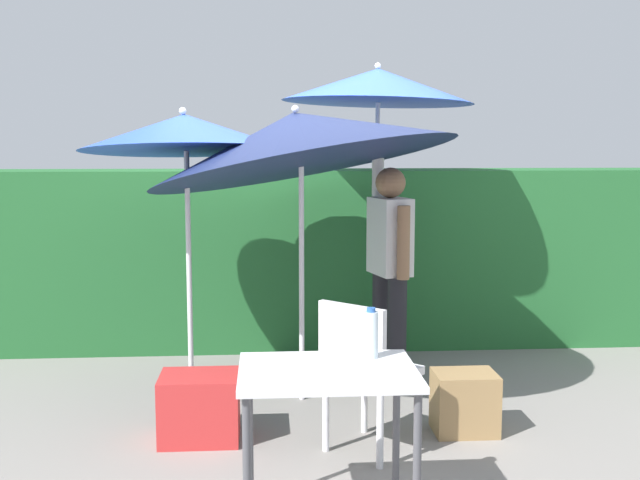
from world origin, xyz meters
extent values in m
plane|color=gray|center=(0.00, 0.00, 0.00)|extent=(24.00, 24.00, 0.00)
cube|color=#23602D|center=(0.00, 1.67, 0.77)|extent=(8.00, 0.70, 1.55)
cylinder|color=silver|center=(0.52, 1.15, 1.05)|extent=(0.04, 0.04, 2.10)
cone|color=blue|center=(0.52, 1.15, 2.23)|extent=(1.54, 1.54, 0.32)
sphere|color=silver|center=(0.52, 1.15, 2.38)|extent=(0.05, 0.05, 0.05)
cylinder|color=silver|center=(-0.91, 0.24, 0.86)|extent=(0.04, 0.04, 1.72)
cone|color=blue|center=(-0.92, 0.24, 1.85)|extent=(1.41, 1.42, 0.37)
sphere|color=silver|center=(-0.93, 0.24, 1.99)|extent=(0.05, 0.05, 0.05)
cylinder|color=silver|center=(-0.14, 0.15, 0.81)|extent=(0.04, 0.04, 1.62)
cone|color=#19234C|center=(-0.16, 0.12, 1.80)|extent=(2.14, 2.10, 0.95)
sphere|color=silver|center=(-0.18, 0.09, 2.00)|extent=(0.05, 0.05, 0.05)
cylinder|color=black|center=(0.49, 0.62, 0.41)|extent=(0.14, 0.14, 0.82)
cylinder|color=black|center=(0.56, 0.35, 0.41)|extent=(0.14, 0.14, 0.82)
cube|color=silver|center=(0.53, 0.49, 1.10)|extent=(0.31, 0.40, 0.56)
sphere|color=#8C6647|center=(0.53, 0.49, 1.49)|extent=(0.22, 0.22, 0.22)
cylinder|color=silver|center=(0.47, 0.71, 1.60)|extent=(0.11, 0.11, 0.56)
cylinder|color=#8C6647|center=(0.59, 0.26, 1.08)|extent=(0.11, 0.11, 0.52)
cylinder|color=silver|center=(0.50, -0.75, 0.22)|extent=(0.04, 0.04, 0.44)
cylinder|color=silver|center=(0.22, -0.49, 0.22)|extent=(0.04, 0.04, 0.44)
cylinder|color=silver|center=(0.24, -1.02, 0.22)|extent=(0.04, 0.04, 0.44)
cylinder|color=silver|center=(-0.04, -0.76, 0.22)|extent=(0.04, 0.04, 0.44)
cube|color=silver|center=(0.23, -0.76, 0.47)|extent=(0.62, 0.62, 0.05)
cube|color=silver|center=(0.09, -0.90, 0.69)|extent=(0.35, 0.33, 0.40)
cube|color=red|center=(-0.78, -0.54, 0.20)|extent=(0.47, 0.37, 0.40)
cube|color=#9E7A4C|center=(0.83, -0.53, 0.19)|extent=(0.38, 0.30, 0.38)
cylinder|color=#4C4C51|center=(0.25, -1.42, 0.37)|extent=(0.04, 0.04, 0.74)
cylinder|color=#4C4C51|center=(-0.47, -1.42, 0.37)|extent=(0.04, 0.04, 0.74)
cylinder|color=#4C4C51|center=(0.25, -1.94, 0.37)|extent=(0.04, 0.04, 0.74)
cube|color=silver|center=(-0.11, -1.68, 0.75)|extent=(0.80, 0.60, 0.03)
cylinder|color=silver|center=(0.11, -1.51, 0.88)|extent=(0.07, 0.07, 0.22)
cylinder|color=#2D60B7|center=(0.11, -1.51, 1.00)|extent=(0.04, 0.04, 0.02)
camera|label=1|loc=(-0.38, -5.01, 1.77)|focal=43.04mm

